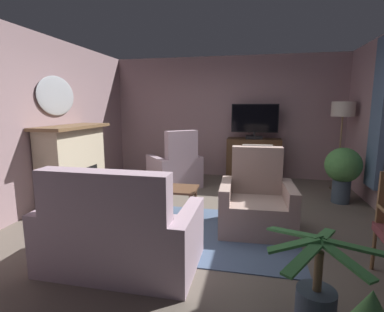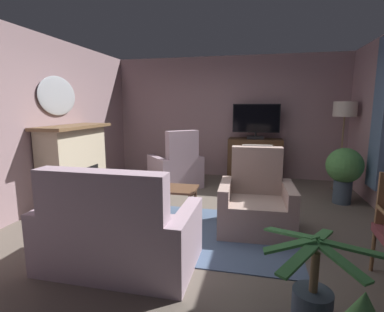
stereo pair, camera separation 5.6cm
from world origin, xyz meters
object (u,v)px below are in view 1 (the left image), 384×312
Objects in this scene: coffee_table at (162,191)px; potted_plant_leafy_by_curtain at (316,297)px; floor_lamp at (343,115)px; television at (255,120)px; potted_plant_tall_palm_by_window at (343,169)px; sofa_floral at (120,236)px; tv_remote at (151,185)px; fireplace at (75,165)px; wall_mirror_oval at (56,96)px; tv_cabinet at (253,160)px; armchair_in_far_corner at (176,170)px; armchair_facing_sofa at (256,204)px.

coffee_table is 1.17× the size of potted_plant_leafy_by_curtain.
floor_lamp is (2.88, 2.18, 1.04)m from coffee_table.
television is at bearing 63.32° from coffee_table.
television is 1.04× the size of potted_plant_tall_palm_by_window.
sofa_floral is 1.62× the size of potted_plant_tall_palm_by_window.
sofa_floral reaches higher than potted_plant_tall_palm_by_window.
coffee_table is 0.20m from tv_remote.
floor_lamp is (4.57, 1.74, 0.82)m from fireplace.
wall_mirror_oval reaches higher than coffee_table.
wall_mirror_oval is 0.96× the size of television.
tv_cabinet is 0.87m from television.
sofa_floral is 3.81m from potted_plant_tall_palm_by_window.
tv_remote is at bearing 97.46° from sofa_floral.
wall_mirror_oval is at bearing -147.25° from television.
fireplace is at bearing -140.14° from armchair_in_far_corner.
coffee_table is (1.69, -0.44, -0.21)m from fireplace.
armchair_facing_sofa is at bearing -4.52° from coffee_table.
sofa_floral is at bearing -90.25° from coffee_table.
fireplace is 1.39× the size of armchair_facing_sofa.
fireplace is 3.07m from armchair_facing_sofa.
armchair_facing_sofa is at bearing -124.32° from floor_lamp.
wall_mirror_oval is at bearing -169.62° from potted_plant_tall_palm_by_window.
sofa_floral reaches higher than coffee_table.
wall_mirror_oval is 5.49× the size of tv_remote.
sofa_floral is 1.40× the size of armchair_facing_sofa.
tv_cabinet is at bearing 63.81° from coffee_table.
armchair_facing_sofa is (0.06, -2.66, -0.10)m from tv_cabinet.
sofa_floral is 1.77× the size of potted_plant_leafy_by_curtain.
television is 2.78m from armchair_facing_sofa.
wall_mirror_oval reaches higher than potted_plant_tall_palm_by_window.
fireplace is 1.51× the size of coffee_table.
floor_lamp is (3.07, 2.16, 0.97)m from tv_remote.
armchair_in_far_corner is 3.97m from potted_plant_leafy_by_curtain.
potted_plant_leafy_by_curtain is at bearing -83.60° from tv_cabinet.
armchair_in_far_corner is (1.68, 1.20, -1.42)m from wall_mirror_oval.
tv_remote is at bearing -15.73° from fireplace.
potted_plant_tall_palm_by_window reaches higher than coffee_table.
sofa_floral is at bearing -108.10° from television.
fireplace reaches higher than armchair_in_far_corner.
potted_plant_tall_palm_by_window is at bearing -66.10° from tv_remote.
armchair_in_far_corner is at bearing 132.06° from armchair_facing_sofa.
tv_remote is 0.10× the size of floor_lamp.
tv_remote is (1.51, -0.42, -0.14)m from fireplace.
fireplace is 1.62× the size of potted_plant_tall_palm_by_window.
wall_mirror_oval is 5.13m from floor_lamp.
fireplace reaches higher than tv_remote.
armchair_facing_sofa reaches higher than coffee_table.
television is at bearing 140.56° from potted_plant_tall_palm_by_window.
tv_cabinet is at bearing -29.51° from tv_remote.
tv_remote is at bearing -13.61° from wall_mirror_oval.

